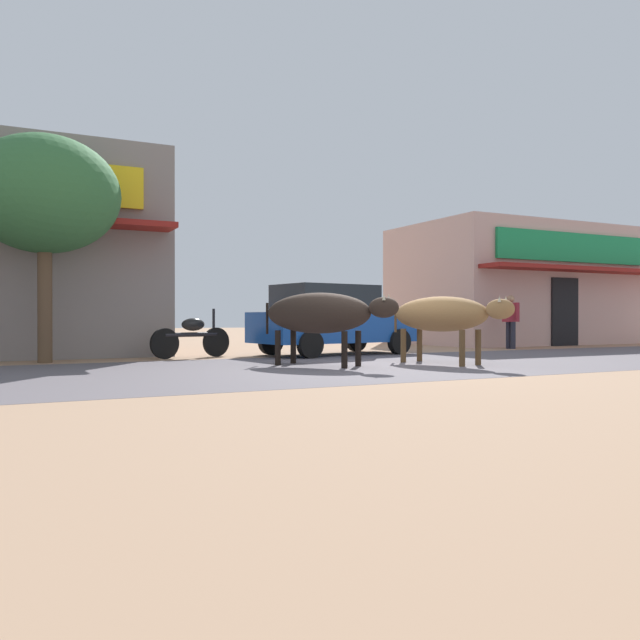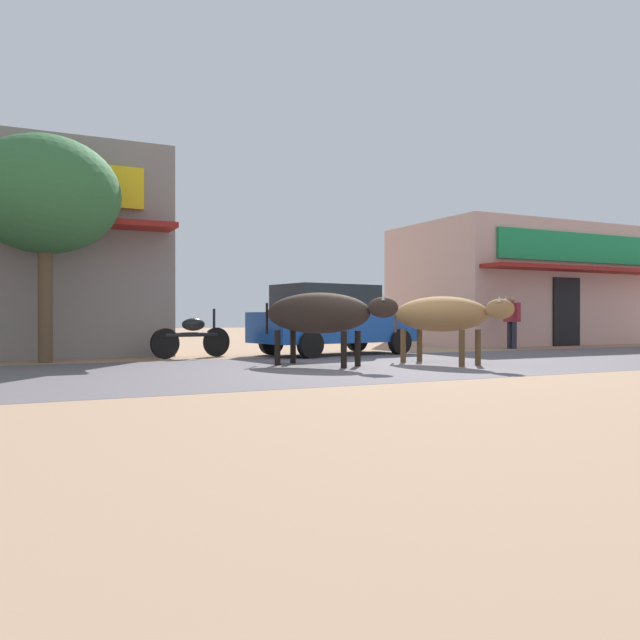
{
  "view_description": "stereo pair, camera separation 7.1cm",
  "coord_description": "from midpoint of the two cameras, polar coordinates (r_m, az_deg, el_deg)",
  "views": [
    {
      "loc": [
        -6.0,
        -10.19,
        0.9
      ],
      "look_at": [
        -0.08,
        1.66,
        0.83
      ],
      "focal_mm": 36.15,
      "sensor_mm": 36.0,
      "label": 1
    },
    {
      "loc": [
        -5.94,
        -10.22,
        0.9
      ],
      "look_at": [
        -0.08,
        1.66,
        0.83
      ],
      "focal_mm": 36.15,
      "sensor_mm": 36.0,
      "label": 2
    }
  ],
  "objects": [
    {
      "name": "cow_far_dark",
      "position": [
        12.42,
        10.94,
        0.46
      ],
      "size": [
        1.23,
        2.71,
        1.29
      ],
      "color": "olive",
      "rests_on": "ground"
    },
    {
      "name": "parked_motorcycle",
      "position": [
        14.35,
        -11.08,
        -1.39
      ],
      "size": [
        1.89,
        0.58,
        1.08
      ],
      "color": "black",
      "rests_on": "ground"
    },
    {
      "name": "pedestrian_by_shop",
      "position": [
        18.75,
        16.74,
        0.19
      ],
      "size": [
        0.42,
        0.61,
        1.5
      ],
      "color": "#262633",
      "rests_on": "ground"
    },
    {
      "name": "storefront_right_club",
      "position": [
        23.19,
        17.26,
        2.9
      ],
      "size": [
        7.78,
        5.73,
        3.91
      ],
      "color": "#CDA397",
      "rests_on": "ground"
    },
    {
      "name": "cow_near_brown",
      "position": [
        11.73,
        0.16,
        0.56
      ],
      "size": [
        1.9,
        2.52,
        1.34
      ],
      "color": "#2D221C",
      "rests_on": "ground"
    },
    {
      "name": "asphalt_road",
      "position": [
        11.86,
        4.09,
        -4.04
      ],
      "size": [
        72.0,
        5.82,
        0.0
      ],
      "primitive_type": "cube",
      "color": "#5D565C",
      "rests_on": "ground"
    },
    {
      "name": "roadside_tree",
      "position": [
        13.8,
        -23.02,
        10.1
      ],
      "size": [
        2.85,
        2.85,
        4.42
      ],
      "color": "brown",
      "rests_on": "ground"
    },
    {
      "name": "storefront_left_cafe",
      "position": [
        16.87,
        -26.39,
        5.29
      ],
      "size": [
        7.1,
        5.73,
        4.74
      ],
      "color": "gray",
      "rests_on": "ground"
    },
    {
      "name": "ground",
      "position": [
        11.86,
        4.09,
        -4.05
      ],
      "size": [
        80.0,
        80.0,
        0.0
      ],
      "primitive_type": "plane",
      "color": "tan"
    },
    {
      "name": "parked_hatchback_car",
      "position": [
        15.2,
        1.27,
        0.08
      ],
      "size": [
        4.18,
        2.3,
        1.64
      ],
      "color": "#18479E",
      "rests_on": "ground"
    }
  ]
}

